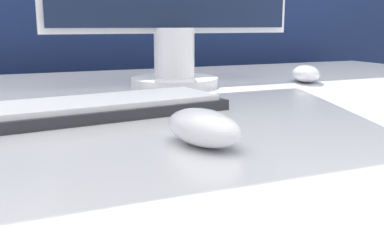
% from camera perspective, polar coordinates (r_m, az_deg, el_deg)
% --- Properties ---
extents(partition_panel, '(5.00, 0.03, 1.25)m').
position_cam_1_polar(partition_panel, '(1.51, -12.18, 0.94)').
color(partition_panel, navy).
rests_on(partition_panel, ground_plane).
extents(computer_mouse_near, '(0.08, 0.12, 0.04)m').
position_cam_1_polar(computer_mouse_near, '(0.50, 1.48, -0.95)').
color(computer_mouse_near, white).
rests_on(computer_mouse_near, desk).
extents(keyboard, '(0.47, 0.19, 0.02)m').
position_cam_1_polar(keyboard, '(0.68, -14.44, 1.30)').
color(keyboard, '#28282D').
rests_on(keyboard, desk).
extents(computer_mouse_far, '(0.11, 0.13, 0.04)m').
position_cam_1_polar(computer_mouse_far, '(1.10, 14.26, 5.72)').
color(computer_mouse_far, white).
rests_on(computer_mouse_far, desk).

